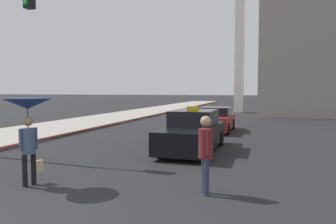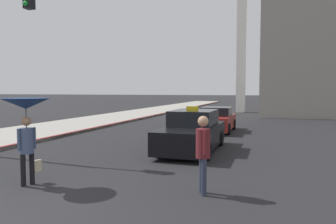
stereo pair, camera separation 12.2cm
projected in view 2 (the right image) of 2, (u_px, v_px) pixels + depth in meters
The scene contains 5 objects.
taxi at pixel (193, 132), 12.52m from camera, with size 1.91×4.74×1.71m.
sedan_red at pixel (216, 120), 18.44m from camera, with size 1.91×4.05×1.36m.
pedestrian_with_umbrella at pixel (26, 114), 7.86m from camera, with size 1.15×1.15×2.13m.
pedestrian_man at pixel (203, 148), 7.23m from camera, with size 0.42×0.45×1.75m.
monument_cross at pixel (242, 8), 33.68m from camera, with size 8.34×0.90×18.94m.
Camera 2 is at (4.73, -4.53, 2.31)m, focal length 35.00 mm.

